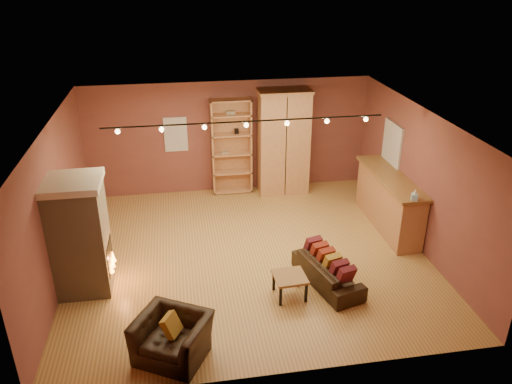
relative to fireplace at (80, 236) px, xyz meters
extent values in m
plane|color=#A17639|center=(3.04, 0.60, -1.06)|extent=(7.00, 7.00, 0.00)
plane|color=#55381A|center=(3.04, 0.60, 1.74)|extent=(7.00, 7.00, 0.00)
cube|color=brown|center=(3.04, 3.85, 0.34)|extent=(7.00, 0.02, 2.80)
cube|color=brown|center=(-0.46, 0.60, 0.34)|extent=(0.02, 6.50, 2.80)
cube|color=brown|center=(6.54, 0.60, 0.34)|extent=(0.02, 6.50, 2.80)
cube|color=tan|center=(-0.01, 0.00, -0.06)|extent=(0.90, 0.90, 2.00)
cube|color=beige|center=(-0.01, 0.00, 1.00)|extent=(0.98, 0.98, 0.12)
cube|color=black|center=(0.40, 0.00, -0.46)|extent=(0.10, 0.65, 0.55)
cone|color=orange|center=(0.46, 0.00, -0.58)|extent=(0.10, 0.10, 0.22)
cube|color=silver|center=(1.74, 3.83, 0.49)|extent=(0.56, 0.04, 0.86)
cube|color=tan|center=(3.08, 3.83, 0.14)|extent=(0.99, 0.04, 2.41)
cube|color=tan|center=(2.61, 3.66, 0.14)|extent=(0.04, 0.38, 2.41)
cube|color=tan|center=(3.55, 3.66, 0.14)|extent=(0.04, 0.38, 2.41)
cube|color=gray|center=(2.91, 3.66, 0.01)|extent=(0.18, 0.12, 0.05)
cube|color=black|center=(3.21, 3.66, 0.55)|extent=(0.10, 0.10, 0.12)
cube|color=tan|center=(3.08, 3.66, -1.02)|extent=(0.99, 0.38, 0.04)
cube|color=tan|center=(3.08, 3.66, -0.51)|extent=(0.99, 0.38, 0.03)
cube|color=tan|center=(3.08, 3.66, -0.02)|extent=(0.99, 0.38, 0.04)
cube|color=tan|center=(3.08, 3.66, 0.47)|extent=(0.99, 0.38, 0.04)
cube|color=tan|center=(3.08, 3.66, 0.97)|extent=(0.99, 0.38, 0.04)
cube|color=tan|center=(3.08, 3.66, 1.33)|extent=(0.99, 0.38, 0.04)
cube|color=tan|center=(4.36, 3.52, 0.22)|extent=(1.23, 0.67, 2.56)
cube|color=olive|center=(4.36, 3.19, 0.22)|extent=(0.02, 0.01, 2.46)
cube|color=tan|center=(4.36, 3.52, 1.53)|extent=(1.29, 0.73, 0.06)
cube|color=tan|center=(6.24, 1.27, -0.48)|extent=(0.55, 2.42, 1.16)
cube|color=olive|center=(6.24, 1.27, 0.13)|extent=(0.67, 2.54, 0.06)
cube|color=#96D4F0|center=(6.19, 0.10, 0.22)|extent=(0.17, 0.17, 0.13)
cone|color=white|center=(6.19, 0.10, 0.34)|extent=(0.08, 0.08, 0.10)
cube|color=silver|center=(6.51, 2.00, 0.59)|extent=(0.05, 0.90, 1.00)
imported|color=black|center=(4.31, -0.62, -0.75)|extent=(0.88, 1.66, 0.62)
cube|color=maroon|center=(4.46, -1.15, -0.54)|extent=(0.35, 0.30, 0.36)
cube|color=maroon|center=(4.40, -0.93, -0.54)|extent=(0.35, 0.30, 0.36)
cube|color=#A9822B|center=(4.34, -0.72, -0.54)|extent=(0.35, 0.30, 0.36)
cube|color=maroon|center=(4.28, -0.51, -0.54)|extent=(0.35, 0.30, 0.36)
cube|color=maroon|center=(4.22, -0.30, -0.54)|extent=(0.35, 0.30, 0.36)
cube|color=maroon|center=(4.16, -0.09, -0.54)|extent=(0.35, 0.30, 0.36)
imported|color=black|center=(1.50, -2.01, -0.61)|extent=(1.22, 1.08, 0.89)
cube|color=#A9822B|center=(1.50, -2.01, -0.50)|extent=(0.35, 0.38, 0.34)
cube|color=olive|center=(3.54, -0.87, -0.67)|extent=(0.58, 0.58, 0.05)
cube|color=black|center=(3.32, -1.10, -0.88)|extent=(0.05, 0.05, 0.37)
cube|color=black|center=(3.77, -1.10, -0.88)|extent=(0.05, 0.05, 0.37)
cube|color=black|center=(3.32, -0.64, -0.88)|extent=(0.05, 0.05, 0.37)
cube|color=black|center=(3.77, -0.64, -0.88)|extent=(0.05, 0.05, 0.37)
cylinder|color=black|center=(3.04, 0.80, 1.66)|extent=(5.20, 0.03, 0.03)
sphere|color=#FFD88C|center=(0.74, 0.80, 1.59)|extent=(0.09, 0.09, 0.09)
sphere|color=#FFD88C|center=(1.51, 0.80, 1.59)|extent=(0.09, 0.09, 0.09)
sphere|color=#FFD88C|center=(2.27, 0.80, 1.59)|extent=(0.09, 0.09, 0.09)
sphere|color=#FFD88C|center=(3.04, 0.80, 1.59)|extent=(0.09, 0.09, 0.09)
sphere|color=#FFD88C|center=(3.81, 0.80, 1.59)|extent=(0.09, 0.09, 0.09)
sphere|color=#FFD88C|center=(4.57, 0.80, 1.59)|extent=(0.09, 0.09, 0.09)
sphere|color=#FFD88C|center=(5.34, 0.80, 1.59)|extent=(0.09, 0.09, 0.09)
camera|label=1|loc=(1.78, -7.91, 4.34)|focal=35.00mm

